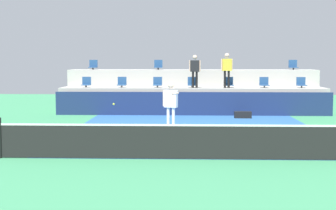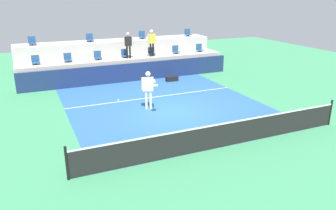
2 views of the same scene
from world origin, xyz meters
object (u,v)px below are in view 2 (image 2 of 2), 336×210
object	(u,v)px
stadium_chair_lower_center	(125,54)
tennis_player	(148,86)
stadium_chair_lower_mid_left	(98,56)
stadium_chair_upper_right	(142,36)
stadium_chair_lower_right	(176,50)
spectator_in_white	(128,43)
spectator_leaning_on_rail	(152,40)
stadium_chair_lower_left	(68,58)
stadium_chair_lower_mid_right	(152,52)
stadium_chair_upper_far_left	(32,42)
stadium_chair_upper_left	(90,38)
stadium_chair_lower_far_right	(199,48)
stadium_chair_upper_far_right	(188,33)
tennis_ball	(118,100)
equipment_bag	(172,79)
stadium_chair_lower_far_left	(36,61)

from	to	relation	value
stadium_chair_lower_center	tennis_player	world-z (taller)	tennis_player
stadium_chair_lower_mid_left	stadium_chair_upper_right	bearing A→B (deg)	26.94
stadium_chair_lower_right	spectator_in_white	xyz separation A→B (m)	(-3.42, -0.38, 0.73)
spectator_leaning_on_rail	stadium_chair_lower_left	bearing A→B (deg)	175.75
stadium_chair_lower_left	stadium_chair_lower_mid_right	bearing A→B (deg)	0.00
stadium_chair_upper_far_left	stadium_chair_upper_left	bearing A→B (deg)	0.00
stadium_chair_lower_far_right	stadium_chair_upper_far_left	xyz separation A→B (m)	(-10.64, 1.80, 0.85)
stadium_chair_lower_mid_left	stadium_chair_upper_right	distance (m)	4.06
stadium_chair_lower_mid_left	stadium_chair_upper_far_right	bearing A→B (deg)	14.30
tennis_ball	stadium_chair_upper_right	bearing A→B (deg)	65.08
stadium_chair_lower_left	stadium_chair_upper_left	world-z (taller)	stadium_chair_upper_left
stadium_chair_lower_mid_right	equipment_bag	distance (m)	2.64
tennis_player	stadium_chair_upper_left	bearing A→B (deg)	96.38
stadium_chair_lower_mid_right	equipment_bag	size ratio (longest dim) A/B	0.68
stadium_chair_lower_far_left	equipment_bag	size ratio (longest dim) A/B	0.68
stadium_chair_upper_left	stadium_chair_upper_far_right	xyz separation A→B (m)	(7.13, 0.00, 0.00)
stadium_chair_lower_center	tennis_player	bearing A→B (deg)	-97.63
stadium_chair_lower_far_right	stadium_chair_lower_far_left	bearing A→B (deg)	180.00
stadium_chair_lower_mid_left	stadium_chair_lower_far_right	xyz separation A→B (m)	(7.07, 0.00, 0.00)
stadium_chair_upper_right	stadium_chair_lower_right	bearing A→B (deg)	-46.32
stadium_chair_lower_mid_left	tennis_player	world-z (taller)	tennis_player
stadium_chair_upper_right	tennis_player	xyz separation A→B (m)	(-2.69, -8.24, -1.21)
stadium_chair_lower_far_left	stadium_chair_lower_far_right	bearing A→B (deg)	0.00
stadium_chair_lower_mid_right	stadium_chair_upper_far_right	size ratio (longest dim) A/B	1.00
stadium_chair_upper_left	equipment_bag	xyz separation A→B (m)	(4.03, -4.04, -2.16)
stadium_chair_lower_left	stadium_chair_lower_mid_right	xyz separation A→B (m)	(5.30, 0.00, 0.00)
stadium_chair_upper_far_left	tennis_ball	world-z (taller)	stadium_chair_upper_far_left
stadium_chair_lower_right	spectator_leaning_on_rail	size ratio (longest dim) A/B	0.31
stadium_chair_lower_left	stadium_chair_upper_far_right	bearing A→B (deg)	11.50
stadium_chair_lower_mid_left	spectator_leaning_on_rail	distance (m)	3.50
stadium_chair_lower_center	tennis_player	distance (m)	6.51
stadium_chair_upper_right	stadium_chair_lower_mid_left	bearing A→B (deg)	-153.06
spectator_leaning_on_rail	stadium_chair_upper_left	bearing A→B (deg)	147.70
spectator_leaning_on_rail	stadium_chair_upper_far_left	bearing A→B (deg)	162.56
stadium_chair_lower_mid_left	stadium_chair_lower_far_left	bearing A→B (deg)	180.00
stadium_chair_lower_center	spectator_leaning_on_rail	size ratio (longest dim) A/B	0.31
stadium_chair_lower_far_right	stadium_chair_upper_far_left	world-z (taller)	stadium_chair_upper_far_left
spectator_in_white	spectator_leaning_on_rail	distance (m)	1.55
stadium_chair_upper_left	stadium_chair_upper_far_right	size ratio (longest dim) A/B	1.00
tennis_player	tennis_ball	distance (m)	2.36
stadium_chair_upper_far_right	equipment_bag	distance (m)	5.54
spectator_in_white	stadium_chair_lower_mid_right	bearing A→B (deg)	12.85
stadium_chair_lower_mid_right	stadium_chair_upper_right	distance (m)	1.99
stadium_chair_upper_right	stadium_chair_upper_far_left	bearing A→B (deg)	180.00
stadium_chair_lower_mid_right	stadium_chair_upper_right	xyz separation A→B (m)	(0.02, 1.80, 0.85)
stadium_chair_lower_far_left	stadium_chair_upper_far_right	xyz separation A→B (m)	(10.63, 1.80, 0.85)
stadium_chair_lower_left	stadium_chair_upper_right	world-z (taller)	stadium_chair_upper_right
stadium_chair_upper_far_right	spectator_leaning_on_rail	size ratio (longest dim) A/B	0.31
stadium_chair_lower_far_left	stadium_chair_upper_far_left	size ratio (longest dim) A/B	1.00
stadium_chair_lower_mid_right	tennis_player	size ratio (longest dim) A/B	0.29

